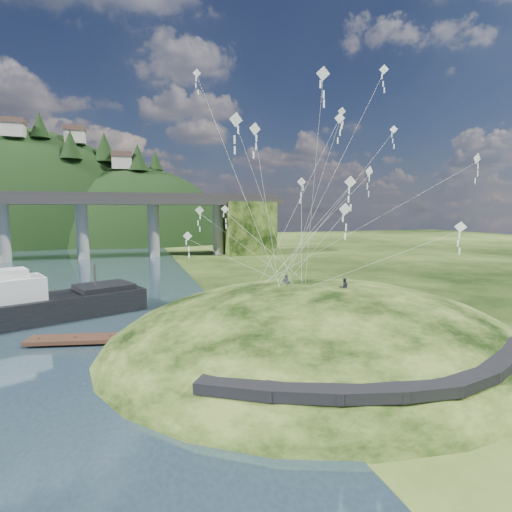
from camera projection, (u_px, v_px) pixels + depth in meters
name	position (u px, v px, depth m)	size (l,w,h in m)	color
ground	(228.00, 364.00, 28.57)	(320.00, 320.00, 0.00)	black
grass_hill	(317.00, 361.00, 33.04)	(36.00, 32.00, 13.00)	black
footpath	(406.00, 377.00, 21.35)	(22.29, 5.84, 0.83)	black
bridge	(31.00, 216.00, 85.85)	(160.00, 11.00, 15.00)	#2D2B2B
far_ridge	(13.00, 266.00, 132.00)	(153.00, 70.00, 94.50)	black
work_barge	(35.00, 304.00, 39.29)	(20.78, 12.84, 7.07)	black
wooden_dock	(110.00, 338.00, 33.10)	(13.20, 4.60, 0.93)	#3B2118
kite_flyers	(324.00, 277.00, 31.72)	(4.45, 3.49, 1.55)	#292D36
kite_swarm	(317.00, 161.00, 30.51)	(20.39, 16.80, 16.70)	white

